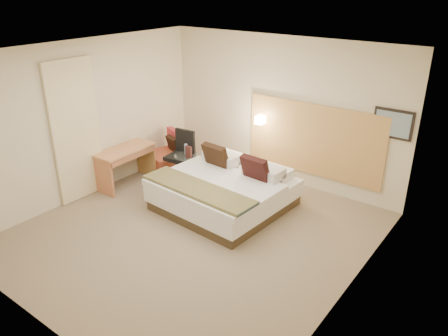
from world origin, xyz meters
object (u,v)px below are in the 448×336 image
Objects in this scene: lounge_chair at (169,155)px; desk at (126,156)px; bed at (225,190)px; side_table at (188,168)px; desk_chair at (181,161)px.

desk is at bearing -98.67° from lounge_chair.
bed is 1.18m from side_table.
desk_chair is at bearing -23.47° from lounge_chair.
lounge_chair reaches higher than side_table.
desk is at bearing -168.85° from bed.
lounge_chair is at bearing 156.53° from desk_chair.
bed reaches higher than side_table.
desk_chair is at bearing 165.09° from bed.
bed is at bearing -16.74° from side_table.
desk_chair is (0.71, 0.74, -0.16)m from desk.
desk is (-2.00, -0.39, 0.25)m from bed.
desk_chair is at bearing 46.18° from desk.
desk_chair is (0.56, -0.24, 0.09)m from lounge_chair.
side_table is at bearing 40.46° from desk.
lounge_chair reaches higher than desk.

